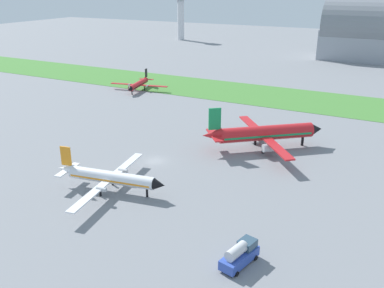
% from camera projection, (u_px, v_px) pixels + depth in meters
% --- Properties ---
extents(ground_plane, '(600.00, 600.00, 0.00)m').
position_uv_depth(ground_plane, '(155.00, 161.00, 91.59)').
color(ground_plane, gray).
extents(grass_taxiway_strip, '(360.00, 28.00, 0.08)m').
position_uv_depth(grass_taxiway_strip, '(256.00, 94.00, 145.80)').
color(grass_taxiway_strip, '#478438').
rests_on(grass_taxiway_strip, ground_plane).
extents(airplane_foreground_turboprop, '(22.02, 25.62, 7.71)m').
position_uv_depth(airplane_foreground_turboprop, '(109.00, 177.00, 77.45)').
color(airplane_foreground_turboprop, white).
rests_on(airplane_foreground_turboprop, ground_plane).
extents(airplane_taxiing_turboprop, '(21.24, 18.29, 6.42)m').
position_uv_depth(airplane_taxiing_turboprop, '(139.00, 84.00, 150.39)').
color(airplane_taxiing_turboprop, red).
rests_on(airplane_taxiing_turboprop, ground_plane).
extents(airplane_midfield_jet, '(24.74, 24.21, 10.48)m').
position_uv_depth(airplane_midfield_jet, '(264.00, 133.00, 97.02)').
color(airplane_midfield_jet, red).
rests_on(airplane_midfield_jet, ground_plane).
extents(fuel_truck_near_gate, '(3.81, 6.87, 3.29)m').
position_uv_depth(fuel_truck_near_gate, '(240.00, 254.00, 57.56)').
color(fuel_truck_near_gate, '#334FB2').
rests_on(fuel_truck_near_gate, ground_plane).
extents(control_tower, '(8.00, 8.00, 29.55)m').
position_uv_depth(control_tower, '(181.00, 12.00, 277.96)').
color(control_tower, silver).
rests_on(control_tower, ground_plane).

